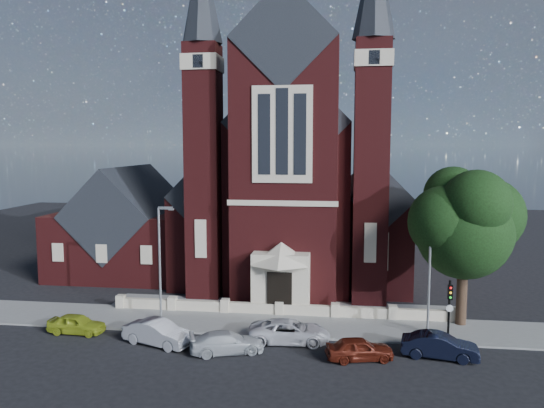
{
  "coord_description": "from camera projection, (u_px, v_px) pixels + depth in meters",
  "views": [
    {
      "loc": [
        4.36,
        -30.36,
        12.25
      ],
      "look_at": [
        -1.28,
        12.0,
        7.48
      ],
      "focal_mm": 35.0,
      "sensor_mm": 36.0,
      "label": 1
    }
  ],
  "objects": [
    {
      "name": "street_lamp_left",
      "position": [
        161.0,
        257.0,
        36.3
      ],
      "size": [
        1.16,
        0.22,
        8.09
      ],
      "color": "gray",
      "rests_on": "ground"
    },
    {
      "name": "car_dark_red",
      "position": [
        359.0,
        349.0,
        30.26
      ],
      "size": [
        4.11,
        2.36,
        1.32
      ],
      "primitive_type": "imported",
      "rotation": [
        0.0,
        0.0,
        1.79
      ],
      "color": "#55190E",
      "rests_on": "ground"
    },
    {
      "name": "car_silver_b",
      "position": [
        227.0,
        342.0,
        31.31
      ],
      "size": [
        4.73,
        3.11,
        1.27
      ],
      "primitive_type": "imported",
      "rotation": [
        0.0,
        0.0,
        1.9
      ],
      "color": "#B7BCBF",
      "rests_on": "ground"
    },
    {
      "name": "parish_hall",
      "position": [
        129.0,
        231.0,
        51.22
      ],
      "size": [
        12.0,
        12.2,
        10.24
      ],
      "color": "#4A1314",
      "rests_on": "ground"
    },
    {
      "name": "street_lamp_right",
      "position": [
        431.0,
        265.0,
        33.95
      ],
      "size": [
        1.16,
        0.22,
        8.09
      ],
      "color": "gray",
      "rests_on": "ground"
    },
    {
      "name": "pavement_strip",
      "position": [
        276.0,
        325.0,
        36.27
      ],
      "size": [
        60.0,
        5.0,
        0.12
      ],
      "primitive_type": "cube",
      "color": "slate",
      "rests_on": "ground"
    },
    {
      "name": "traffic_signal",
      "position": [
        450.0,
        303.0,
        32.5
      ],
      "size": [
        0.28,
        0.42,
        4.0
      ],
      "color": "black",
      "rests_on": "ground"
    },
    {
      "name": "forecourt_wall",
      "position": [
        279.0,
        315.0,
        38.24
      ],
      "size": [
        24.0,
        0.4,
        0.9
      ],
      "primitive_type": "cube",
      "color": "#BCAE96",
      "rests_on": "ground"
    },
    {
      "name": "street_tree",
      "position": [
        467.0,
        225.0,
        35.04
      ],
      "size": [
        6.4,
        6.6,
        10.7
      ],
      "color": "black",
      "rests_on": "ground"
    },
    {
      "name": "car_white_suv",
      "position": [
        290.0,
        331.0,
        32.97
      ],
      "size": [
        5.2,
        2.64,
        1.41
      ],
      "primitive_type": "imported",
      "rotation": [
        0.0,
        0.0,
        1.63
      ],
      "color": "silver",
      "rests_on": "ground"
    },
    {
      "name": "car_navy",
      "position": [
        440.0,
        346.0,
        30.54
      ],
      "size": [
        4.52,
        2.19,
        1.43
      ],
      "primitive_type": "imported",
      "rotation": [
        0.0,
        0.0,
        1.41
      ],
      "color": "black",
      "rests_on": "ground"
    },
    {
      "name": "church",
      "position": [
        299.0,
        185.0,
        53.53
      ],
      "size": [
        20.01,
        34.9,
        29.2
      ],
      "color": "#4A1314",
      "rests_on": "ground"
    },
    {
      "name": "forecourt_paving",
      "position": [
        283.0,
        307.0,
        40.21
      ],
      "size": [
        26.0,
        3.0,
        0.14
      ],
      "primitive_type": "cube",
      "color": "slate",
      "rests_on": "ground"
    },
    {
      "name": "car_lime_van",
      "position": [
        77.0,
        324.0,
        34.55
      ],
      "size": [
        3.8,
        1.67,
        1.27
      ],
      "primitive_type": "imported",
      "rotation": [
        0.0,
        0.0,
        1.53
      ],
      "color": "#97A921",
      "rests_on": "ground"
    },
    {
      "name": "car_silver_a",
      "position": [
        158.0,
        333.0,
        32.59
      ],
      "size": [
        4.8,
        2.99,
        1.49
      ],
      "primitive_type": "imported",
      "rotation": [
        0.0,
        0.0,
        1.23
      ],
      "color": "#A9ABB1",
      "rests_on": "ground"
    },
    {
      "name": "ground",
      "position": [
        291.0,
        285.0,
        46.61
      ],
      "size": [
        120.0,
        120.0,
        0.0
      ],
      "primitive_type": "plane",
      "color": "black",
      "rests_on": "ground"
    }
  ]
}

